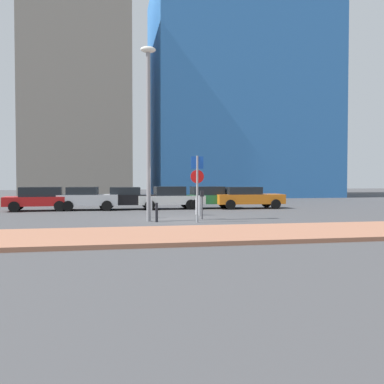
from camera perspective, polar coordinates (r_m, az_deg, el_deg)
name	(u,v)px	position (r m, az deg, el deg)	size (l,w,h in m)	color
ground_plane	(177,220)	(20.04, -2.13, -3.81)	(120.00, 120.00, 0.00)	#424244
sidewalk_brick	(203,234)	(14.21, 1.48, -5.81)	(40.00, 4.30, 0.14)	#9E664C
parked_car_red	(42,198)	(27.24, -19.87, -0.81)	(4.59, 2.24, 1.47)	red
parked_car_silver	(85,198)	(27.01, -14.50, -0.82)	(4.25, 2.28, 1.46)	#B7BABF
parked_car_black	(126,198)	(27.06, -8.98, -0.80)	(4.14, 1.98, 1.44)	black
parked_car_white	(170,198)	(27.14, -2.99, -0.77)	(4.37, 2.03, 1.48)	white
parked_car_green	(207,197)	(27.75, 2.11, -0.68)	(3.96, 2.00, 1.47)	#237238
parked_car_orange	(248,197)	(27.88, 7.63, -0.70)	(4.51, 1.93, 1.44)	orange
parking_sign_post	(197,181)	(18.62, 0.72, 1.59)	(0.60, 0.10, 2.99)	gray
parking_meter	(202,201)	(20.22, 1.39, -1.20)	(0.18, 0.14, 1.39)	#4C4C51
street_lamp	(148,120)	(19.39, -6.01, 9.74)	(0.70, 0.36, 8.00)	gray
traffic_bollard_near	(157,212)	(18.90, -4.87, -2.82)	(0.12, 0.12, 0.87)	black
traffic_bollard_mid	(199,205)	(22.31, 1.01, -1.85)	(0.17, 0.17, 1.08)	#B7B7BC
traffic_bollard_far	(151,209)	(20.95, -5.67, -2.27)	(0.14, 0.14, 0.95)	#B7B7BC
traffic_bollard_edge	(197,206)	(22.87, 0.65, -1.94)	(0.14, 0.14, 0.93)	#B7B7BC
building_colorful_midrise	(236,94)	(50.65, 6.12, 13.27)	(19.69, 15.25, 24.13)	#3372BF
building_under_construction	(80,99)	(45.89, -15.09, 12.18)	(10.29, 11.57, 20.59)	gray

